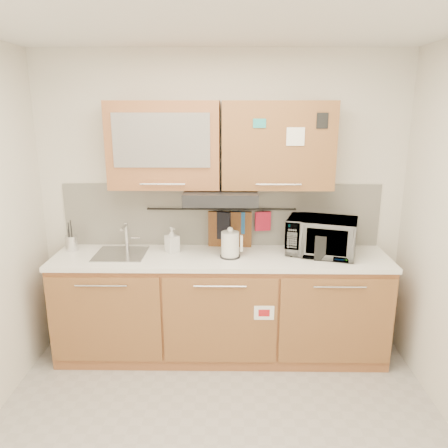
{
  "coord_description": "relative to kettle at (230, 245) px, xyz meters",
  "views": [
    {
      "loc": [
        0.07,
        -2.28,
        2.15
      ],
      "look_at": [
        0.03,
        1.05,
        1.23
      ],
      "focal_mm": 35.0,
      "sensor_mm": 36.0,
      "label": 1
    }
  ],
  "objects": [
    {
      "name": "ceiling",
      "position": [
        -0.08,
        -1.15,
        1.58
      ],
      "size": [
        3.2,
        3.2,
        0.0
      ],
      "primitive_type": "plane",
      "rotation": [
        3.14,
        0.0,
        0.0
      ],
      "color": "white",
      "rests_on": "wall_back"
    },
    {
      "name": "wall_back",
      "position": [
        -0.08,
        0.35,
        0.28
      ],
      "size": [
        3.2,
        0.0,
        3.2
      ],
      "primitive_type": "plane",
      "rotation": [
        1.57,
        0.0,
        0.0
      ],
      "color": "silver",
      "rests_on": "ground"
    },
    {
      "name": "base_cabinet",
      "position": [
        -0.08,
        0.04,
        -0.62
      ],
      "size": [
        2.8,
        0.64,
        0.88
      ],
      "color": "#A7663B",
      "rests_on": "floor"
    },
    {
      "name": "countertop",
      "position": [
        -0.08,
        0.04,
        -0.12
      ],
      "size": [
        2.82,
        0.62,
        0.04
      ],
      "primitive_type": "cube",
      "color": "white",
      "rests_on": "base_cabinet"
    },
    {
      "name": "backsplash",
      "position": [
        -0.08,
        0.33,
        0.18
      ],
      "size": [
        2.8,
        0.02,
        0.56
      ],
      "primitive_type": "cube",
      "color": "silver",
      "rests_on": "countertop"
    },
    {
      "name": "upper_cabinets",
      "position": [
        -0.08,
        0.17,
        0.81
      ],
      "size": [
        1.82,
        0.37,
        0.7
      ],
      "color": "#A7663B",
      "rests_on": "wall_back"
    },
    {
      "name": "range_hood",
      "position": [
        -0.08,
        0.1,
        0.4
      ],
      "size": [
        0.6,
        0.46,
        0.1
      ],
      "primitive_type": "cube",
      "color": "black",
      "rests_on": "upper_cabinets"
    },
    {
      "name": "sink",
      "position": [
        -0.93,
        0.05,
        -0.1
      ],
      "size": [
        0.42,
        0.4,
        0.26
      ],
      "color": "silver",
      "rests_on": "countertop"
    },
    {
      "name": "utensil_rail",
      "position": [
        -0.08,
        0.3,
        0.24
      ],
      "size": [
        1.3,
        0.02,
        0.02
      ],
      "primitive_type": "cylinder",
      "rotation": [
        0.0,
        1.57,
        0.0
      ],
      "color": "black",
      "rests_on": "backsplash"
    },
    {
      "name": "utensil_crock",
      "position": [
        -1.38,
        0.15,
        -0.03
      ],
      "size": [
        0.13,
        0.13,
        0.27
      ],
      "rotation": [
        0.0,
        0.0,
        -0.27
      ],
      "color": "silver",
      "rests_on": "countertop"
    },
    {
      "name": "kettle",
      "position": [
        0.0,
        0.0,
        0.0
      ],
      "size": [
        0.19,
        0.17,
        0.26
      ],
      "rotation": [
        0.0,
        0.0,
        0.1
      ],
      "color": "silver",
      "rests_on": "countertop"
    },
    {
      "name": "toaster",
      "position": [
        0.83,
        -0.02,
        0.0
      ],
      "size": [
        0.3,
        0.2,
        0.21
      ],
      "rotation": [
        0.0,
        0.0,
        -0.14
      ],
      "color": "black",
      "rests_on": "countertop"
    },
    {
      "name": "microwave",
      "position": [
        0.77,
        0.1,
        0.05
      ],
      "size": [
        0.65,
        0.53,
        0.31
      ],
      "primitive_type": "imported",
      "rotation": [
        0.0,
        0.0,
        -0.3
      ],
      "color": "#999999",
      "rests_on": "countertop"
    },
    {
      "name": "soap_bottle",
      "position": [
        -0.5,
        0.12,
        0.01
      ],
      "size": [
        0.14,
        0.14,
        0.22
      ],
      "primitive_type": "imported",
      "rotation": [
        0.0,
        0.0,
        0.67
      ],
      "color": "#999999",
      "rests_on": "countertop"
    },
    {
      "name": "cutting_board",
      "position": [
        -0.0,
        0.28,
        -0.02
      ],
      "size": [
        0.39,
        0.05,
        0.48
      ],
      "primitive_type": "cube",
      "rotation": [
        0.0,
        0.0,
        -0.07
      ],
      "color": "brown",
      "rests_on": "utensil_rail"
    },
    {
      "name": "oven_mitt",
      "position": [
        0.07,
        0.28,
        0.12
      ],
      "size": [
        0.12,
        0.06,
        0.2
      ],
      "primitive_type": "cube",
      "rotation": [
        0.0,
        0.0,
        -0.25
      ],
      "color": "#205695",
      "rests_on": "utensil_rail"
    },
    {
      "name": "dark_pouch",
      "position": [
        -0.07,
        0.28,
        0.09
      ],
      "size": [
        0.16,
        0.1,
        0.25
      ],
      "primitive_type": "cube",
      "rotation": [
        0.0,
        0.0,
        -0.37
      ],
      "color": "black",
      "rests_on": "utensil_rail"
    },
    {
      "name": "pot_holder",
      "position": [
        0.29,
        0.28,
        0.13
      ],
      "size": [
        0.14,
        0.04,
        0.17
      ],
      "primitive_type": "cube",
      "rotation": [
        0.0,
        0.0,
        0.17
      ],
      "color": "#AC162E",
      "rests_on": "utensil_rail"
    }
  ]
}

